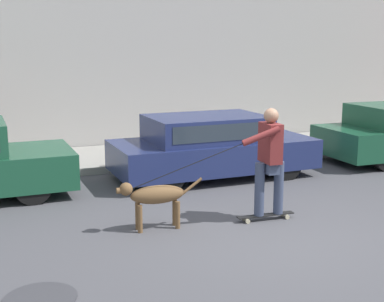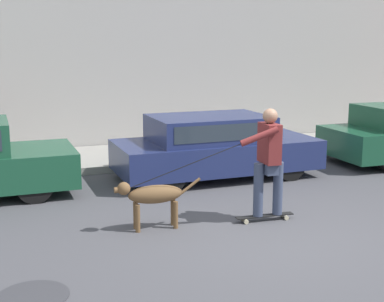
{
  "view_description": "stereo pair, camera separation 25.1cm",
  "coord_description": "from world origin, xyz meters",
  "views": [
    {
      "loc": [
        -3.6,
        -6.35,
        2.63
      ],
      "look_at": [
        -0.65,
        1.6,
        0.95
      ],
      "focal_mm": 50.0,
      "sensor_mm": 36.0,
      "label": 1
    },
    {
      "loc": [
        -3.36,
        -6.43,
        2.63
      ],
      "look_at": [
        -0.65,
        1.6,
        0.95
      ],
      "focal_mm": 50.0,
      "sensor_mm": 36.0,
      "label": 2
    }
  ],
  "objects": [
    {
      "name": "back_wall",
      "position": [
        0.0,
        7.02,
        2.64
      ],
      "size": [
        32.0,
        0.3,
        5.29
      ],
      "color": "#B2ADA8",
      "rests_on": "ground_plane"
    },
    {
      "name": "parked_car_1",
      "position": [
        0.44,
        3.4,
        0.62
      ],
      "size": [
        4.11,
        1.89,
        1.26
      ],
      "rotation": [
        0.0,
        0.0,
        0.04
      ],
      "color": "black",
      "rests_on": "ground_plane"
    },
    {
      "name": "sidewalk_curb",
      "position": [
        0.0,
        5.63,
        0.08
      ],
      "size": [
        30.0,
        2.45,
        0.15
      ],
      "color": "gray",
      "rests_on": "ground_plane"
    },
    {
      "name": "manhole_cover",
      "position": [
        -3.29,
        -0.88,
        0.01
      ],
      "size": [
        0.78,
        0.78,
        0.01
      ],
      "color": "#38383D",
      "rests_on": "ground_plane"
    },
    {
      "name": "skateboarder",
      "position": [
        0.22,
        0.61,
        0.98
      ],
      "size": [
        2.59,
        0.61,
        1.72
      ],
      "rotation": [
        0.0,
        0.0,
        3.11
      ],
      "color": "beige",
      "rests_on": "ground_plane"
    },
    {
      "name": "ground_plane",
      "position": [
        0.0,
        0.0,
        0.0
      ],
      "size": [
        36.0,
        36.0,
        0.0
      ],
      "primitive_type": "plane",
      "color": "#47474C"
    },
    {
      "name": "dog",
      "position": [
        -1.52,
        0.79,
        0.5
      ],
      "size": [
        1.28,
        0.29,
        0.73
      ],
      "rotation": [
        0.0,
        0.0,
        3.12
      ],
      "color": "brown",
      "rests_on": "ground_plane"
    }
  ]
}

